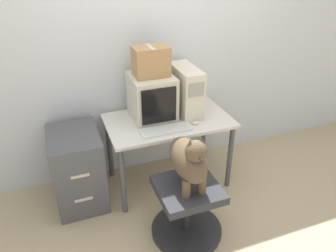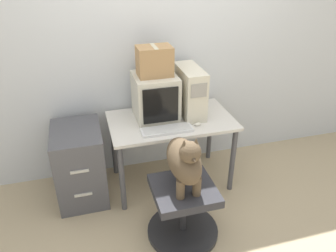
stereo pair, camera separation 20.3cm
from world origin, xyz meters
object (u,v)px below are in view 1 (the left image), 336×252
(crt_monitor, at_px, (152,97))
(office_chair, at_px, (187,209))
(pc_tower, at_px, (186,91))
(cardboard_box, at_px, (151,62))
(dog, at_px, (189,159))
(keyboard, at_px, (166,130))
(filing_cabinet, at_px, (78,168))

(crt_monitor, bearing_deg, office_chair, -87.97)
(pc_tower, relative_size, cardboard_box, 1.56)
(dog, relative_size, cardboard_box, 1.65)
(office_chair, xyz_separation_m, cardboard_box, (-0.03, 0.80, 1.01))
(keyboard, xyz_separation_m, office_chair, (-0.00, -0.51, -0.48))
(crt_monitor, distance_m, office_chair, 1.05)
(dog, xyz_separation_m, cardboard_box, (-0.03, 0.80, 0.52))
(cardboard_box, bearing_deg, dog, -87.98)
(crt_monitor, relative_size, keyboard, 0.91)
(pc_tower, relative_size, dog, 0.95)
(dog, bearing_deg, crt_monitor, 92.03)
(keyboard, xyz_separation_m, dog, (-0.00, -0.50, 0.01))
(crt_monitor, bearing_deg, cardboard_box, 90.00)
(filing_cabinet, bearing_deg, pc_tower, 3.51)
(filing_cabinet, bearing_deg, office_chair, -43.00)
(dog, bearing_deg, cardboard_box, 92.02)
(filing_cabinet, bearing_deg, keyboard, -15.91)
(office_chair, distance_m, filing_cabinet, 1.07)
(keyboard, height_order, dog, dog)
(pc_tower, xyz_separation_m, keyboard, (-0.30, -0.29, -0.21))
(cardboard_box, bearing_deg, office_chair, -87.98)
(dog, bearing_deg, keyboard, 89.89)
(dog, bearing_deg, filing_cabinet, 137.10)
(pc_tower, xyz_separation_m, filing_cabinet, (-1.09, -0.07, -0.59))
(pc_tower, relative_size, filing_cabinet, 0.66)
(crt_monitor, distance_m, cardboard_box, 0.34)
(keyboard, bearing_deg, filing_cabinet, 164.09)
(office_chair, xyz_separation_m, dog, (-0.00, 0.00, 0.49))
(cardboard_box, bearing_deg, keyboard, -84.40)
(pc_tower, height_order, cardboard_box, cardboard_box)
(pc_tower, distance_m, office_chair, 1.10)
(crt_monitor, height_order, dog, crt_monitor)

